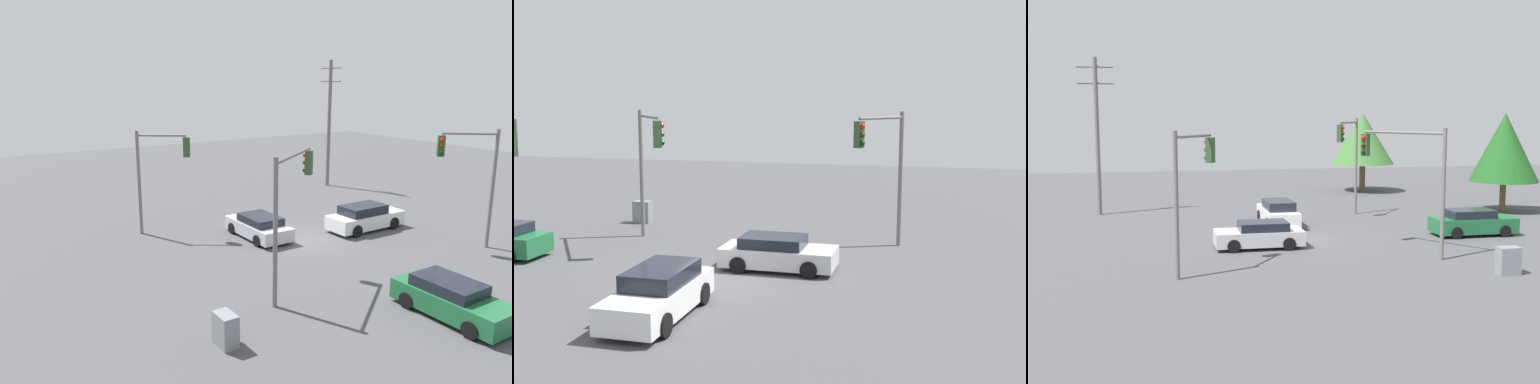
% 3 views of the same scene
% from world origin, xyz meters
% --- Properties ---
extents(ground_plane, '(80.00, 80.00, 0.00)m').
position_xyz_m(ground_plane, '(0.00, 0.00, 0.00)').
color(ground_plane, '#4C4C4F').
extents(sedan_white, '(1.86, 4.65, 1.46)m').
position_xyz_m(sedan_white, '(0.44, 4.20, 0.71)').
color(sedan_white, silver).
rests_on(sedan_white, ground_plane).
extents(sedan_silver, '(4.20, 1.98, 1.27)m').
position_xyz_m(sedan_silver, '(-1.60, -1.71, 0.62)').
color(sedan_silver, silver).
rests_on(sedan_silver, ground_plane).
extents(traffic_signal_main, '(2.75, 3.73, 5.77)m').
position_xyz_m(traffic_signal_main, '(4.77, -4.32, 4.01)').
color(traffic_signal_main, slate).
rests_on(traffic_signal_main, ground_plane).
extents(traffic_signal_cross, '(1.82, 2.50, 5.74)m').
position_xyz_m(traffic_signal_cross, '(-5.04, -5.93, 3.89)').
color(traffic_signal_cross, slate).
rests_on(traffic_signal_cross, ground_plane).
extents(electrical_cabinet, '(0.88, 0.56, 1.11)m').
position_xyz_m(electrical_cabinet, '(7.28, -8.72, 0.56)').
color(electrical_cabinet, gray).
rests_on(electrical_cabinet, ground_plane).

